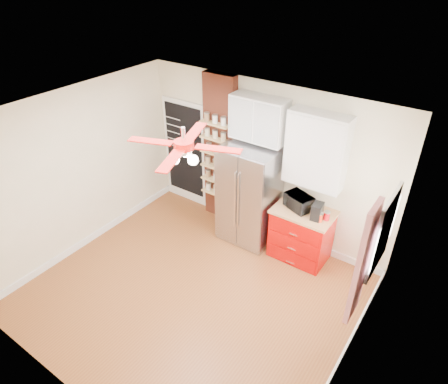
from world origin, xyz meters
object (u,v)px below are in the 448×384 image
Objects in this scene: red_cabinet at (301,234)px; pantry_jar_oats at (209,147)px; coffee_maker at (317,211)px; toaster_oven at (299,202)px; canister_left at (319,217)px; ceiling_fan at (184,145)px; fridge at (249,195)px.

red_cabinet is 2.15m from pantry_jar_oats.
toaster_oven is at bearing 158.56° from coffee_maker.
toaster_oven is 0.36m from coffee_maker.
red_cabinet is 0.62m from coffee_maker.
pantry_jar_oats is (-1.79, 0.08, 0.42)m from toaster_oven.
coffee_maker reaches higher than toaster_oven.
red_cabinet is 0.60m from canister_left.
ceiling_fan reaches higher than pantry_jar_oats.
pantry_jar_oats is (-0.94, 0.15, 0.56)m from fridge.
coffee_maker is at bearing 140.08° from canister_left.
coffee_maker is (0.35, -0.09, 0.01)m from toaster_oven.
canister_left is 2.26m from pantry_jar_oats.
toaster_oven is 0.44m from canister_left.
ceiling_fan is (0.05, -1.63, 1.55)m from fridge.
toaster_oven is at bearing 4.84° from fridge.
canister_left is at bearing -22.40° from red_cabinet.
ceiling_fan is at bearing -127.78° from canister_left.
fridge is at bearing -155.29° from toaster_oven.
fridge is at bearing 176.85° from canister_left.
pantry_jar_oats reaches higher than red_cabinet.
ceiling_fan reaches higher than coffee_maker.
pantry_jar_oats reaches higher than toaster_oven.
fridge is 1.21m from coffee_maker.
red_cabinet is at bearing 157.60° from canister_left.
toaster_oven is 1.67× the size of coffee_maker.
ceiling_fan reaches higher than red_cabinet.
ceiling_fan is 2.26m from pantry_jar_oats.
pantry_jar_oats is at bearing 177.04° from red_cabinet.
red_cabinet is at bearing 2.95° from fridge.
ceiling_fan is 10.70× the size of pantry_jar_oats.
coffee_maker is (1.20, -0.02, 0.15)m from fridge.
fridge is 4.11× the size of toaster_oven.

